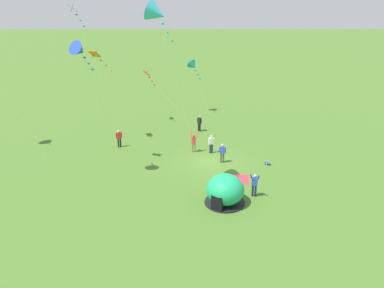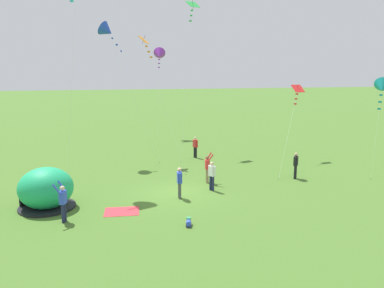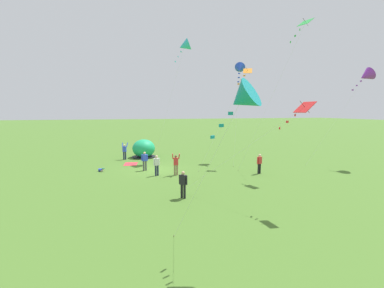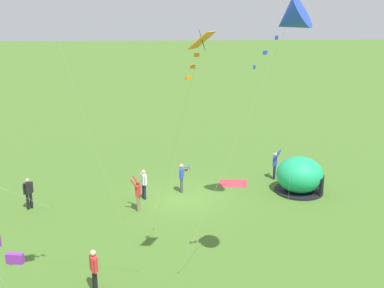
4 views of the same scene
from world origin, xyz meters
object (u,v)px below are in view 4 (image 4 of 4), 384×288
Objects in this scene: person_strolling at (181,177)px; person_with_toddler at (94,268)px; popup_tent at (300,176)px; person_flying_kite at (275,164)px; person_watching_sky at (144,183)px; toddler_crawling at (187,167)px; kite_blue at (290,20)px; person_arms_raised at (138,193)px; kite_orange at (199,51)px; person_near_tent at (28,192)px.

person_strolling is 1.00× the size of person_with_toddler.
popup_tent is 2.36m from person_flying_kite.
person_watching_sky is at bearing 21.11° from person_strolling.
toddler_crawling is 0.05× the size of kite_blue.
person_with_toddler is (3.70, 9.47, 0.00)m from person_strolling.
kite_blue is (-5.27, 8.05, 8.88)m from person_arms_raised.
person_strolling is at bearing -89.21° from kite_orange.
kite_orange is at bearing -12.86° from kite_blue.
popup_tent is 13.92m from person_with_toddler.
person_flying_kite is at bearing -166.07° from person_near_tent.
person_flying_kite is 14.81m from person_with_toddler.
person_flying_kite is (-5.40, 2.02, 0.82)m from toddler_crawling.
person_flying_kite is 8.49m from person_watching_sky.
person_arms_raised is 3.40m from person_strolling.
kite_blue is at bearing 141.74° from person_near_tent.
person_strolling is (-2.15, -0.83, 0.00)m from person_watching_sky.
kite_orange is (5.80, 11.61, 7.91)m from person_flying_kite.
person_arms_raised is 1.10× the size of person_with_toddler.
kite_orange is 0.90× the size of kite_blue.
person_strolling is at bearing -111.34° from person_with_toddler.
person_arms_raised is (9.26, 2.01, 0.00)m from popup_tent.
kite_blue is at bearing 123.21° from person_arms_raised.
person_flying_kite is 15.20m from kite_orange.
person_strolling is (0.54, 3.79, 0.79)m from toddler_crawling.
toddler_crawling is 5.82m from person_flying_kite.
person_near_tent is at bearing -59.82° from person_with_toddler.
person_watching_sky is 6.12m from person_near_tent.
person_arms_raised is 1.00× the size of person_flying_kite.
person_watching_sky is at bearing 59.84° from toddler_crawling.
kite_orange reaches higher than person_near_tent.
person_with_toddler is (4.24, 13.26, 0.79)m from toddler_crawling.
popup_tent is at bearing -111.63° from kite_blue.
kite_orange is 2.97m from kite_blue.
person_arms_raised is at bearing -56.79° from kite_blue.
toddler_crawling is at bearing -115.33° from person_arms_raised.
person_watching_sky and person_with_toddler have the same top height.
toddler_crawling is 13.94m from person_with_toddler.
person_arms_raised is 0.18× the size of kite_blue.
toddler_crawling is 0.29× the size of person_arms_raised.
person_arms_raised reaches higher than person_with_toddler.
popup_tent reaches higher than person_near_tent.
toddler_crawling is at bearing -107.73° from person_with_toddler.
person_watching_sky is at bearing 2.70° from popup_tent.
popup_tent is 1.49× the size of person_arms_raised.
person_arms_raised is at bearing 173.31° from person_near_tent.
popup_tent is 15.12m from person_near_tent.
person_watching_sky is at bearing -99.06° from person_arms_raised.
person_arms_raised is 7.17m from person_with_toddler.
toddler_crawling is 10.37m from person_near_tent.
popup_tent is 1.49× the size of person_flying_kite.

